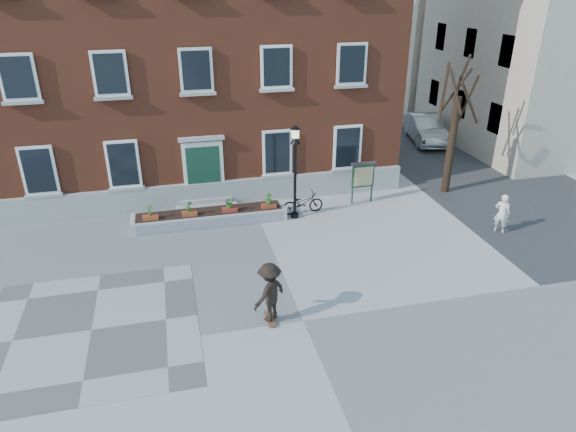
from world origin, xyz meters
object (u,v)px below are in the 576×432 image
object	(u,v)px
bystander	(502,213)
parked_car	(426,129)
bicycle	(303,203)
notice_board	(363,176)
lamp_post	(295,159)
skateboarder	(270,292)

from	to	relation	value
bystander	parked_car	bearing A→B (deg)	-56.72
bicycle	notice_board	size ratio (longest dim) A/B	0.95
bystander	lamp_post	world-z (taller)	lamp_post
bicycle	lamp_post	xyz separation A→B (m)	(-0.43, -0.34, 2.07)
bicycle	bystander	distance (m)	7.88
notice_board	parked_car	bearing A→B (deg)	47.86
parked_car	bystander	xyz separation A→B (m)	(-2.75, -11.67, 0.01)
bicycle	skateboarder	bearing A→B (deg)	154.08
lamp_post	notice_board	world-z (taller)	lamp_post
bicycle	lamp_post	size ratio (longest dim) A/B	0.45
parked_car	lamp_post	world-z (taller)	lamp_post
parked_car	bystander	bearing A→B (deg)	-91.89
bystander	skateboarder	size ratio (longest dim) A/B	0.83
skateboarder	parked_car	bearing A→B (deg)	50.12
bicycle	skateboarder	size ratio (longest dim) A/B	0.93
parked_car	skateboarder	size ratio (longest dim) A/B	2.52
lamp_post	notice_board	size ratio (longest dim) A/B	2.10
notice_board	skateboarder	bearing A→B (deg)	-127.36
notice_board	skateboarder	world-z (taller)	skateboarder
bystander	bicycle	bearing A→B (deg)	20.20
bystander	notice_board	size ratio (longest dim) A/B	0.85
skateboarder	notice_board	bearing A→B (deg)	52.64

